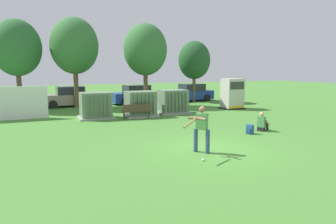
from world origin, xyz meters
TOP-DOWN VIEW (x-y plane):
  - ground_plane at (0.00, 0.00)m, footprint 96.00×96.00m
  - fence_panel at (-7.78, 10.50)m, footprint 4.80×0.12m
  - transformer_west at (-2.68, 9.07)m, footprint 2.10×1.70m
  - transformer_mid_west at (0.12, 8.74)m, footprint 2.10×1.70m
  - transformer_mid_east at (2.59, 9.13)m, footprint 2.10×1.70m
  - generator_enclosure at (7.71, 9.49)m, footprint 1.60×1.40m
  - park_bench at (-0.40, 7.92)m, footprint 1.81×0.46m
  - batter at (-0.50, -0.34)m, footprint 1.42×1.19m
  - sports_ball at (-0.92, -1.25)m, footprint 0.09×0.09m
  - seated_spectator at (4.30, 1.99)m, footprint 0.79×0.67m
  - backpack at (3.26, 1.63)m, footprint 0.34×0.37m
  - tree_left at (-7.14, 15.14)m, footprint 3.46×3.46m
  - tree_center_left at (-3.13, 14.86)m, footprint 3.63×3.63m
  - tree_center_right at (2.15, 13.55)m, footprint 3.45×3.45m
  - tree_right at (7.26, 14.86)m, footprint 2.88×2.88m
  - parked_car_leftmost at (-8.48, 15.68)m, footprint 4.40×2.37m
  - parked_car_left_of_center at (-3.59, 15.95)m, footprint 4.28×2.08m
  - parked_car_right_of_center at (1.94, 15.69)m, footprint 4.38×2.31m
  - parked_car_rightmost at (7.34, 15.61)m, footprint 4.34×2.20m

SIDE VIEW (x-z plane):
  - ground_plane at x=0.00m, z-range 0.00..0.00m
  - sports_ball at x=-0.92m, z-range 0.00..0.09m
  - backpack at x=3.26m, z-range -0.01..0.43m
  - seated_spectator at x=4.30m, z-range -0.11..0.86m
  - park_bench at x=-0.40m, z-range 0.08..0.99m
  - parked_car_leftmost at x=-8.48m, z-range -0.06..1.56m
  - parked_car_left_of_center at x=-3.59m, z-range -0.06..1.56m
  - parked_car_right_of_center at x=1.94m, z-range -0.06..1.56m
  - parked_car_rightmost at x=7.34m, z-range -0.06..1.56m
  - transformer_west at x=-2.68m, z-range -0.02..1.60m
  - transformer_mid_west at x=0.12m, z-range -0.02..1.60m
  - transformer_mid_east at x=2.59m, z-range -0.02..1.60m
  - batter at x=-0.50m, z-range 0.11..1.85m
  - fence_panel at x=-7.78m, z-range 0.00..2.00m
  - generator_enclosure at x=7.71m, z-range -0.01..2.29m
  - tree_right at x=7.26m, z-range 1.02..6.52m
  - tree_center_right at x=2.15m, z-range 1.23..7.82m
  - tree_left at x=-7.14m, z-range 1.23..7.84m
  - tree_center_left at x=-3.13m, z-range 1.29..8.23m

